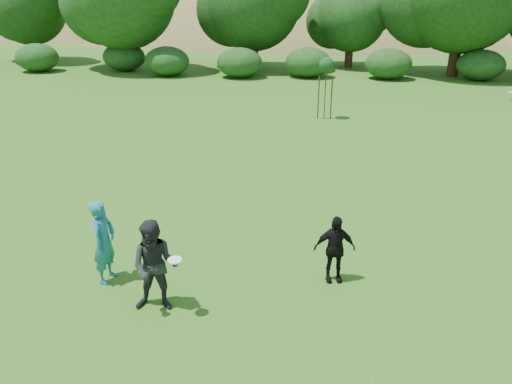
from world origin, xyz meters
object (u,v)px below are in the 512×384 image
player_grey (155,267)px  player_black (334,249)px  sapling (327,67)px  player_teal (104,242)px

player_grey → player_black: 3.74m
player_grey → player_black: size_ratio=1.25×
player_grey → sapling: sapling is taller
player_teal → player_grey: size_ratio=0.98×
sapling → player_teal: bearing=-106.5°
player_teal → sapling: bearing=-13.0°
player_teal → sapling: (4.34, 14.68, 1.49)m
player_black → sapling: size_ratio=0.53×
player_teal → sapling: sapling is taller
player_teal → player_grey: 1.64m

